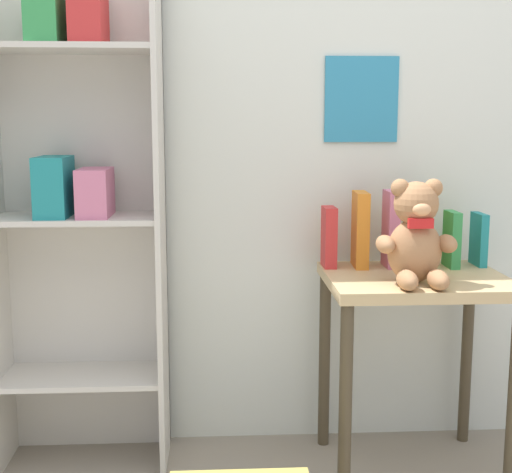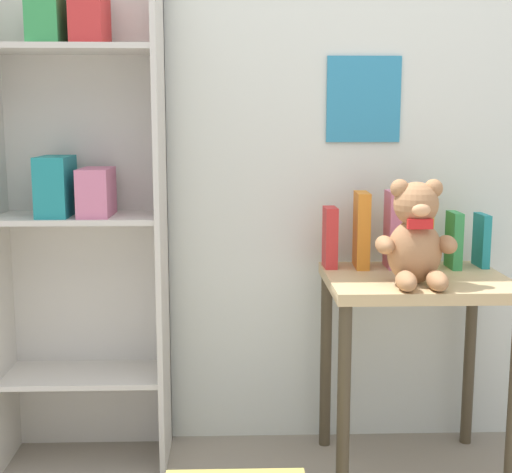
{
  "view_description": "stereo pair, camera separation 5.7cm",
  "coord_description": "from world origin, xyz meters",
  "px_view_note": "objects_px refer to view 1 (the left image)",
  "views": [
    {
      "loc": [
        -0.38,
        -1.08,
        1.17
      ],
      "look_at": [
        -0.25,
        1.19,
        0.79
      ],
      "focal_mm": 50.0,
      "sensor_mm": 36.0,
      "label": 1
    },
    {
      "loc": [
        -0.33,
        -1.08,
        1.17
      ],
      "look_at": [
        -0.25,
        1.19,
        0.79
      ],
      "focal_mm": 50.0,
      "sensor_mm": 36.0,
      "label": 2
    }
  ],
  "objects_px": {
    "display_table": "(415,310)",
    "book_standing_orange": "(360,230)",
    "teddy_bear": "(416,236)",
    "bookshelf_side": "(78,189)",
    "book_standing_red": "(330,237)",
    "book_standing_yellow": "(421,227)",
    "book_standing_pink": "(391,229)",
    "book_standing_green": "(452,239)",
    "book_standing_teal": "(479,239)"
  },
  "relations": [
    {
      "from": "display_table",
      "to": "book_standing_orange",
      "type": "relative_size",
      "value": 2.62
    },
    {
      "from": "teddy_bear",
      "to": "bookshelf_side",
      "type": "bearing_deg",
      "value": 165.46
    },
    {
      "from": "book_standing_red",
      "to": "book_standing_yellow",
      "type": "distance_m",
      "value": 0.31
    },
    {
      "from": "book_standing_pink",
      "to": "book_standing_yellow",
      "type": "relative_size",
      "value": 0.97
    },
    {
      "from": "teddy_bear",
      "to": "book_standing_red",
      "type": "distance_m",
      "value": 0.35
    },
    {
      "from": "display_table",
      "to": "book_standing_red",
      "type": "relative_size",
      "value": 3.27
    },
    {
      "from": "book_standing_green",
      "to": "book_standing_yellow",
      "type": "bearing_deg",
      "value": 170.58
    },
    {
      "from": "book_standing_yellow",
      "to": "book_standing_pink",
      "type": "bearing_deg",
      "value": -179.91
    },
    {
      "from": "book_standing_orange",
      "to": "display_table",
      "type": "bearing_deg",
      "value": -40.99
    },
    {
      "from": "display_table",
      "to": "book_standing_teal",
      "type": "distance_m",
      "value": 0.36
    },
    {
      "from": "book_standing_orange",
      "to": "book_standing_pink",
      "type": "xyz_separation_m",
      "value": [
        0.1,
        -0.01,
        0.0
      ]
    },
    {
      "from": "display_table",
      "to": "teddy_bear",
      "type": "bearing_deg",
      "value": -108.13
    },
    {
      "from": "display_table",
      "to": "book_standing_teal",
      "type": "xyz_separation_m",
      "value": [
        0.26,
        0.15,
        0.21
      ]
    },
    {
      "from": "book_standing_pink",
      "to": "book_standing_green",
      "type": "bearing_deg",
      "value": -4.87
    },
    {
      "from": "teddy_bear",
      "to": "book_standing_red",
      "type": "relative_size",
      "value": 1.56
    },
    {
      "from": "display_table",
      "to": "book_standing_pink",
      "type": "distance_m",
      "value": 0.29
    },
    {
      "from": "book_standing_pink",
      "to": "book_standing_teal",
      "type": "height_order",
      "value": "book_standing_pink"
    },
    {
      "from": "book_standing_teal",
      "to": "book_standing_orange",
      "type": "bearing_deg",
      "value": 179.75
    },
    {
      "from": "bookshelf_side",
      "to": "teddy_bear",
      "type": "distance_m",
      "value": 1.1
    },
    {
      "from": "teddy_bear",
      "to": "book_standing_pink",
      "type": "relative_size",
      "value": 1.23
    },
    {
      "from": "book_standing_red",
      "to": "book_standing_yellow",
      "type": "bearing_deg",
      "value": -2.88
    },
    {
      "from": "bookshelf_side",
      "to": "book_standing_orange",
      "type": "bearing_deg",
      "value": -1.07
    },
    {
      "from": "teddy_bear",
      "to": "book_standing_yellow",
      "type": "xyz_separation_m",
      "value": [
        0.09,
        0.25,
        -0.01
      ]
    },
    {
      "from": "bookshelf_side",
      "to": "book_standing_red",
      "type": "relative_size",
      "value": 8.25
    },
    {
      "from": "teddy_bear",
      "to": "book_standing_green",
      "type": "relative_size",
      "value": 1.68
    },
    {
      "from": "display_table",
      "to": "book_standing_green",
      "type": "distance_m",
      "value": 0.29
    },
    {
      "from": "book_standing_pink",
      "to": "book_standing_teal",
      "type": "relative_size",
      "value": 1.45
    },
    {
      "from": "book_standing_green",
      "to": "book_standing_pink",
      "type": "bearing_deg",
      "value": 175.28
    },
    {
      "from": "book_standing_red",
      "to": "book_standing_orange",
      "type": "relative_size",
      "value": 0.8
    },
    {
      "from": "book_standing_pink",
      "to": "book_standing_yellow",
      "type": "xyz_separation_m",
      "value": [
        0.1,
        0.0,
        0.0
      ]
    },
    {
      "from": "bookshelf_side",
      "to": "book_standing_teal",
      "type": "height_order",
      "value": "bookshelf_side"
    },
    {
      "from": "book_standing_yellow",
      "to": "book_standing_green",
      "type": "xyz_separation_m",
      "value": [
        0.1,
        -0.02,
        -0.04
      ]
    },
    {
      "from": "display_table",
      "to": "book_standing_pink",
      "type": "relative_size",
      "value": 2.58
    },
    {
      "from": "book_standing_pink",
      "to": "display_table",
      "type": "bearing_deg",
      "value": -69.86
    },
    {
      "from": "display_table",
      "to": "book_standing_pink",
      "type": "bearing_deg",
      "value": 110.26
    },
    {
      "from": "teddy_bear",
      "to": "book_standing_pink",
      "type": "distance_m",
      "value": 0.25
    },
    {
      "from": "display_table",
      "to": "book_standing_red",
      "type": "distance_m",
      "value": 0.37
    },
    {
      "from": "book_standing_yellow",
      "to": "book_standing_green",
      "type": "distance_m",
      "value": 0.11
    },
    {
      "from": "display_table",
      "to": "book_standing_green",
      "type": "bearing_deg",
      "value": 38.39
    },
    {
      "from": "display_table",
      "to": "book_standing_orange",
      "type": "bearing_deg",
      "value": 136.37
    },
    {
      "from": "bookshelf_side",
      "to": "book_standing_red",
      "type": "distance_m",
      "value": 0.86
    },
    {
      "from": "book_standing_teal",
      "to": "book_standing_pink",
      "type": "bearing_deg",
      "value": -178.76
    },
    {
      "from": "book_standing_orange",
      "to": "book_standing_teal",
      "type": "distance_m",
      "value": 0.41
    },
    {
      "from": "book_standing_red",
      "to": "book_standing_green",
      "type": "bearing_deg",
      "value": -4.73
    },
    {
      "from": "teddy_bear",
      "to": "book_standing_green",
      "type": "xyz_separation_m",
      "value": [
        0.19,
        0.23,
        -0.05
      ]
    },
    {
      "from": "display_table",
      "to": "book_standing_red",
      "type": "height_order",
      "value": "book_standing_red"
    },
    {
      "from": "teddy_bear",
      "to": "book_standing_red",
      "type": "height_order",
      "value": "teddy_bear"
    },
    {
      "from": "teddy_bear",
      "to": "book_standing_teal",
      "type": "relative_size",
      "value": 1.78
    },
    {
      "from": "bookshelf_side",
      "to": "display_table",
      "type": "relative_size",
      "value": 2.52
    },
    {
      "from": "bookshelf_side",
      "to": "book_standing_pink",
      "type": "height_order",
      "value": "bookshelf_side"
    }
  ]
}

